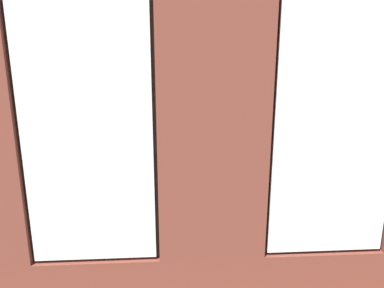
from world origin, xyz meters
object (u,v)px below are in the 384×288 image
remote_black (175,166)px  remote_silver (194,170)px  tv_flatscreen (31,145)px  potted_plant_mid_room_small (250,165)px  coffee_table (187,171)px  potted_plant_foreground_right (78,125)px  table_plant_small (187,163)px  media_console (35,182)px  remote_gray (159,171)px  potted_plant_between_couches (308,206)px  potted_plant_beside_window_right (66,234)px  papasan_chair (161,139)px  cup_ceramic (211,163)px  couch_by_window (177,244)px  couch_left (325,174)px

remote_black → remote_silver: (-0.30, 0.21, 0.00)m
remote_silver → tv_flatscreen: size_ratio=0.14×
remote_black → potted_plant_mid_room_small: potted_plant_mid_room_small is taller
coffee_table → potted_plant_foreground_right: potted_plant_foreground_right is taller
table_plant_small → media_console: size_ratio=0.13×
remote_gray → coffee_table: bearing=120.9°
remote_black → potted_plant_between_couches: (-1.38, 2.21, 0.26)m
coffee_table → potted_plant_between_couches: 2.45m
coffee_table → potted_plant_between_couches: size_ratio=1.26×
media_console → coffee_table: bearing=178.5°
potted_plant_beside_window_right → potted_plant_foreground_right: size_ratio=0.68×
remote_black → potted_plant_beside_window_right: (1.15, 2.36, 0.09)m
tv_flatscreen → media_console: bearing=90.0°
papasan_chair → potted_plant_foreground_right: bearing=-1.5°
tv_flatscreen → cup_ceramic: bearing=-178.7°
remote_gray → potted_plant_foreground_right: (1.69, -2.06, 0.31)m
cup_ceramic → media_console: (2.84, 0.07, -0.24)m
potted_plant_beside_window_right → potted_plant_foreground_right: potted_plant_foreground_right is taller
couch_by_window → table_plant_small: couch_by_window is taller
tv_flatscreen → papasan_chair: (-1.99, -1.83, -0.41)m
potted_plant_between_couches → potted_plant_mid_room_small: bearing=-88.9°
couch_by_window → potted_plant_between_couches: size_ratio=1.61×
couch_left → remote_gray: couch_left is taller
couch_left → cup_ceramic: couch_left is taller
table_plant_small → remote_gray: table_plant_small is taller
potted_plant_between_couches → remote_gray: bearing=-50.7°
table_plant_small → potted_plant_foreground_right: (2.13, -1.94, 0.23)m
tv_flatscreen → potted_plant_between_couches: bearing=148.9°
papasan_chair → potted_plant_mid_room_small: 2.12m
papasan_chair → media_console: bearing=42.6°
remote_black → potted_plant_beside_window_right: size_ratio=0.21×
cup_ceramic → remote_black: (0.60, 0.04, -0.03)m
media_console → potted_plant_foreground_right: bearing=-99.1°
coffee_table → couch_left: bearing=176.3°
potted_plant_between_couches → potted_plant_foreground_right: 5.24m
couch_left → potted_plant_mid_room_small: size_ratio=3.99×
cup_ceramic → remote_silver: size_ratio=0.47×
couch_left → cup_ceramic: bearing=-96.3°
potted_plant_foreground_right → couch_by_window: bearing=115.0°
table_plant_small → potted_plant_mid_room_small: size_ratio=0.32×
coffee_table → potted_plant_between_couches: potted_plant_between_couches is taller
couch_left → cup_ceramic: size_ratio=25.20×
remote_silver → tv_flatscreen: tv_flatscreen is taller
potted_plant_mid_room_small → coffee_table: bearing=23.3°
media_console → potted_plant_between_couches: (-3.62, 2.18, 0.47)m
papasan_chair → remote_black: bearing=98.2°
remote_black → couch_left: bearing=104.4°
potted_plant_mid_room_small → table_plant_small: bearing=23.3°
couch_left → potted_plant_between_couches: (1.04, 1.97, 0.37)m
papasan_chair → potted_plant_between_couches: bearing=112.2°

